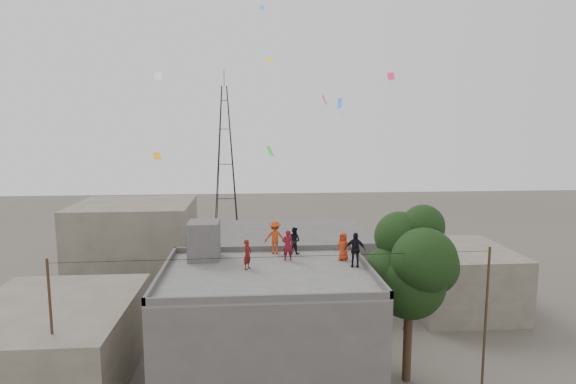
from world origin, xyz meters
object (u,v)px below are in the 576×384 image
stair_head_box (204,240)px  transmission_tower (225,157)px  person_red_adult (288,245)px  tree (413,265)px  person_dark_adult (355,250)px

stair_head_box → transmission_tower: size_ratio=0.10×
stair_head_box → person_red_adult: size_ratio=1.24×
person_red_adult → stair_head_box: bearing=-8.4°
tree → transmission_tower: (-11.37, 39.40, 2.97)m
stair_head_box → person_dark_adult: stair_head_box is taller
stair_head_box → tree: bearing=-10.7°
person_dark_adult → transmission_tower: bearing=116.2°
tree → person_dark_adult: size_ratio=5.25×
tree → person_red_adult: tree is taller
stair_head_box → person_dark_adult: bearing=-14.7°
tree → person_red_adult: 6.41m
transmission_tower → person_red_adult: bearing=-82.3°
tree → person_dark_adult: 3.09m
stair_head_box → person_red_adult: bearing=-8.3°
tree → person_dark_adult: (-2.97, 0.01, 0.86)m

